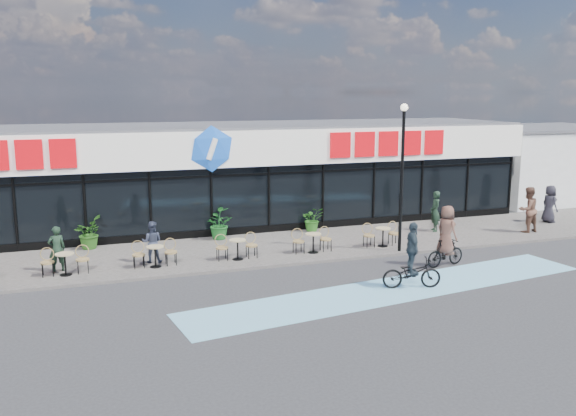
{
  "coord_description": "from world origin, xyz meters",
  "views": [
    {
      "loc": [
        -5.13,
        -17.59,
        6.05
      ],
      "look_at": [
        2.16,
        3.5,
        1.8
      ],
      "focal_mm": 38.0,
      "sensor_mm": 36.0,
      "label": 1
    }
  ],
  "objects": [
    {
      "name": "pedestrian_c",
      "position": [
        13.04,
        3.34,
        1.09
      ],
      "size": [
        1.03,
        0.85,
        1.97
      ],
      "primitive_type": "imported",
      "rotation": [
        0.0,
        0.0,
        3.25
      ],
      "color": "brown",
      "rests_on": "sidewalk"
    },
    {
      "name": "bistro_set_6",
      "position": [
        5.97,
        3.23,
        0.56
      ],
      "size": [
        1.54,
        0.62,
        0.9
      ],
      "color": "tan",
      "rests_on": "sidewalk"
    },
    {
      "name": "neighbour_building",
      "position": [
        20.5,
        11.0,
        2.06
      ],
      "size": [
        9.2,
        7.2,
        4.11
      ],
      "color": "silver",
      "rests_on": "ground"
    },
    {
      "name": "bistro_set_4",
      "position": [
        0.11,
        3.23,
        0.56
      ],
      "size": [
        1.54,
        0.62,
        0.9
      ],
      "color": "tan",
      "rests_on": "sidewalk"
    },
    {
      "name": "bike_lane",
      "position": [
        4.0,
        -1.5,
        0.01
      ],
      "size": [
        14.17,
        4.13,
        0.01
      ],
      "primitive_type": "cube",
      "rotation": [
        0.0,
        0.0,
        0.14
      ],
      "color": "#68A7C4",
      "rests_on": "ground"
    },
    {
      "name": "bistro_set_3",
      "position": [
        -2.82,
        3.23,
        0.56
      ],
      "size": [
        1.54,
        0.62,
        0.9
      ],
      "color": "tan",
      "rests_on": "sidewalk"
    },
    {
      "name": "bistro_set_5",
      "position": [
        3.04,
        3.23,
        0.56
      ],
      "size": [
        1.54,
        0.62,
        0.9
      ],
      "color": "tan",
      "rests_on": "sidewalk"
    },
    {
      "name": "patron_left",
      "position": [
        -6.0,
        3.69,
        0.88
      ],
      "size": [
        0.64,
        0.49,
        1.56
      ],
      "primitive_type": "imported",
      "rotation": [
        0.0,
        0.0,
        3.37
      ],
      "color": "black",
      "rests_on": "sidewalk"
    },
    {
      "name": "building",
      "position": [
        -0.0,
        9.93,
        2.34
      ],
      "size": [
        30.6,
        6.57,
        4.75
      ],
      "color": "black",
      "rests_on": "ground"
    },
    {
      "name": "cyclist_b",
      "position": [
        6.9,
        0.22,
        0.92
      ],
      "size": [
        1.68,
        0.93,
        2.18
      ],
      "color": "black",
      "rests_on": "ground"
    },
    {
      "name": "potted_plant_right",
      "position": [
        4.35,
        6.55,
        0.63
      ],
      "size": [
        1.06,
        0.95,
        1.05
      ],
      "primitive_type": "imported",
      "rotation": [
        0.0,
        0.0,
        6.14
      ],
      "color": "#28671D",
      "rests_on": "sidewalk"
    },
    {
      "name": "potted_plant_mid",
      "position": [
        0.13,
        6.47,
        0.72
      ],
      "size": [
        1.27,
        1.37,
        1.24
      ],
      "primitive_type": "imported",
      "rotation": [
        0.0,
        0.0,
        1.89
      ],
      "color": "#195A20",
      "rests_on": "sidewalk"
    },
    {
      "name": "potted_plant_left",
      "position": [
        -4.95,
        6.58,
        0.72
      ],
      "size": [
        1.11,
        1.23,
        1.23
      ],
      "primitive_type": "imported",
      "rotation": [
        0.0,
        0.0,
        1.43
      ],
      "color": "#255418",
      "rests_on": "sidewalk"
    },
    {
      "name": "sidewalk",
      "position": [
        0.0,
        4.5,
        0.05
      ],
      "size": [
        44.0,
        5.0,
        0.1
      ],
      "primitive_type": "cube",
      "color": "#635C58",
      "rests_on": "ground"
    },
    {
      "name": "pedestrian_a",
      "position": [
        9.37,
        4.8,
        0.98
      ],
      "size": [
        0.56,
        0.72,
        1.76
      ],
      "primitive_type": "imported",
      "rotation": [
        0.0,
        0.0,
        -1.8
      ],
      "color": "black",
      "rests_on": "sidewalk"
    },
    {
      "name": "lamp_post",
      "position": [
        6.24,
        2.3,
        3.37
      ],
      "size": [
        0.28,
        0.28,
        5.55
      ],
      "color": "black",
      "rests_on": "sidewalk"
    },
    {
      "name": "ground",
      "position": [
        0.0,
        0.0,
        0.0
      ],
      "size": [
        120.0,
        120.0,
        0.0
      ],
      "primitive_type": "plane",
      "color": "#28282B",
      "rests_on": "ground"
    },
    {
      "name": "patron_right",
      "position": [
        -2.84,
        3.78,
        0.84
      ],
      "size": [
        0.85,
        0.74,
        1.48
      ],
      "primitive_type": "imported",
      "rotation": [
        0.0,
        0.0,
        2.86
      ],
      "color": "#2F364A",
      "rests_on": "sidewalk"
    },
    {
      "name": "bistro_set_2",
      "position": [
        -5.75,
        3.23,
        0.56
      ],
      "size": [
        1.54,
        0.62,
        0.9
      ],
      "color": "tan",
      "rests_on": "sidewalk"
    },
    {
      "name": "pedestrian_b",
      "position": [
        15.4,
        4.66,
        0.97
      ],
      "size": [
        0.55,
        0.85,
        1.73
      ],
      "primitive_type": "imported",
      "rotation": [
        0.0,
        0.0,
        1.57
      ],
      "color": "black",
      "rests_on": "sidewalk"
    },
    {
      "name": "cyclist_a",
      "position": [
        4.52,
        -1.53,
        0.77
      ],
      "size": [
        1.95,
        1.09,
        2.11
      ],
      "color": "black",
      "rests_on": "ground"
    }
  ]
}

